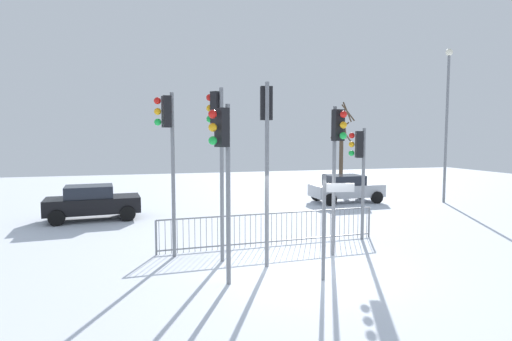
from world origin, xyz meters
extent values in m
plane|color=silver|center=(0.00, 0.00, 0.00)|extent=(60.00, 60.00, 0.00)
cylinder|color=slate|center=(1.42, 0.94, 2.21)|extent=(0.11, 0.11, 4.42)
cube|color=black|center=(1.45, 0.78, 3.87)|extent=(0.35, 0.27, 0.90)
sphere|color=red|center=(1.49, 0.53, 4.17)|extent=(0.20, 0.20, 0.20)
sphere|color=orange|center=(1.49, 0.53, 3.87)|extent=(0.20, 0.20, 0.20)
sphere|color=green|center=(1.49, 0.53, 3.57)|extent=(0.20, 0.20, 0.20)
cylinder|color=slate|center=(-3.16, 2.06, 2.40)|extent=(0.11, 0.11, 4.80)
cube|color=black|center=(-3.33, 2.03, 4.25)|extent=(0.27, 0.35, 0.90)
sphere|color=red|center=(-3.57, 1.99, 4.55)|extent=(0.20, 0.20, 0.20)
sphere|color=orange|center=(-3.57, 1.99, 4.25)|extent=(0.20, 0.20, 0.20)
sphere|color=green|center=(-3.57, 1.99, 3.95)|extent=(0.20, 0.20, 0.20)
cylinder|color=slate|center=(-2.07, -0.60, 2.15)|extent=(0.11, 0.11, 4.30)
cube|color=black|center=(-2.22, -0.66, 3.75)|extent=(0.33, 0.38, 0.90)
sphere|color=red|center=(-2.46, -0.76, 4.05)|extent=(0.20, 0.20, 0.20)
sphere|color=orange|center=(-2.46, -0.76, 3.75)|extent=(0.20, 0.20, 0.20)
sphere|color=green|center=(-2.46, -0.76, 3.45)|extent=(0.20, 0.20, 0.20)
cylinder|color=slate|center=(3.25, 2.44, 1.91)|extent=(0.11, 0.11, 3.83)
cube|color=black|center=(3.10, 2.50, 3.28)|extent=(0.31, 0.37, 0.90)
sphere|color=red|center=(2.86, 2.58, 3.58)|extent=(0.20, 0.20, 0.20)
sphere|color=orange|center=(2.86, 2.58, 3.28)|extent=(0.20, 0.20, 0.20)
sphere|color=green|center=(2.86, 2.58, 2.98)|extent=(0.20, 0.20, 0.20)
cylinder|color=slate|center=(-1.88, 1.25, 2.45)|extent=(0.11, 0.11, 4.89)
cube|color=black|center=(-1.98, 1.37, 4.34)|extent=(0.39, 0.38, 0.90)
sphere|color=red|center=(-2.15, 1.56, 4.64)|extent=(0.20, 0.20, 0.20)
sphere|color=orange|center=(-2.15, 1.56, 4.34)|extent=(0.20, 0.20, 0.20)
sphere|color=green|center=(-2.15, 1.56, 4.04)|extent=(0.20, 0.20, 0.20)
cylinder|color=slate|center=(-0.80, 0.44, 2.49)|extent=(0.11, 0.11, 4.99)
cube|color=black|center=(-0.77, 0.60, 4.44)|extent=(0.35, 0.27, 0.90)
sphere|color=red|center=(-0.73, 0.85, 4.74)|extent=(0.20, 0.20, 0.20)
sphere|color=orange|center=(-0.73, 0.85, 4.44)|extent=(0.20, 0.20, 0.20)
sphere|color=green|center=(-0.73, 0.85, 4.14)|extent=(0.20, 0.20, 0.20)
cylinder|color=slate|center=(0.24, -0.94, 1.33)|extent=(0.09, 0.09, 2.65)
cube|color=white|center=(0.63, -1.02, 2.30)|extent=(0.69, 0.17, 0.22)
cube|color=slate|center=(0.00, 2.54, 1.05)|extent=(7.35, 0.38, 0.04)
cube|color=slate|center=(0.00, 2.54, 0.12)|extent=(7.35, 0.38, 0.04)
cylinder|color=slate|center=(-3.59, 2.37, 0.53)|extent=(0.02, 0.02, 1.05)
cylinder|color=slate|center=(-3.41, 2.38, 0.53)|extent=(0.02, 0.02, 1.05)
cylinder|color=slate|center=(-3.23, 2.39, 0.53)|extent=(0.02, 0.02, 1.05)
cylinder|color=slate|center=(-3.05, 2.40, 0.53)|extent=(0.02, 0.02, 1.05)
cylinder|color=slate|center=(-2.87, 2.41, 0.53)|extent=(0.02, 0.02, 1.05)
cylinder|color=slate|center=(-2.69, 2.42, 0.53)|extent=(0.02, 0.02, 1.05)
cylinder|color=slate|center=(-2.51, 2.42, 0.53)|extent=(0.02, 0.02, 1.05)
cylinder|color=slate|center=(-2.33, 2.43, 0.53)|extent=(0.02, 0.02, 1.05)
cylinder|color=slate|center=(-2.15, 2.44, 0.53)|extent=(0.02, 0.02, 1.05)
cylinder|color=slate|center=(-1.97, 2.45, 0.53)|extent=(0.02, 0.02, 1.05)
cylinder|color=slate|center=(-1.79, 2.46, 0.53)|extent=(0.02, 0.02, 1.05)
cylinder|color=slate|center=(-1.62, 2.46, 0.53)|extent=(0.02, 0.02, 1.05)
cylinder|color=slate|center=(-1.44, 2.47, 0.53)|extent=(0.02, 0.02, 1.05)
cylinder|color=slate|center=(-1.26, 2.48, 0.53)|extent=(0.02, 0.02, 1.05)
cylinder|color=slate|center=(-1.08, 2.49, 0.53)|extent=(0.02, 0.02, 1.05)
cylinder|color=slate|center=(-0.90, 2.50, 0.53)|extent=(0.02, 0.02, 1.05)
cylinder|color=slate|center=(-0.72, 2.51, 0.53)|extent=(0.02, 0.02, 1.05)
cylinder|color=slate|center=(-0.54, 2.51, 0.53)|extent=(0.02, 0.02, 1.05)
cylinder|color=slate|center=(-0.36, 2.52, 0.53)|extent=(0.02, 0.02, 1.05)
cylinder|color=slate|center=(-0.18, 2.53, 0.53)|extent=(0.02, 0.02, 1.05)
cylinder|color=slate|center=(0.00, 2.54, 0.53)|extent=(0.02, 0.02, 1.05)
cylinder|color=slate|center=(0.18, 2.55, 0.53)|extent=(0.02, 0.02, 1.05)
cylinder|color=slate|center=(0.35, 2.56, 0.53)|extent=(0.02, 0.02, 1.05)
cylinder|color=slate|center=(0.53, 2.56, 0.53)|extent=(0.02, 0.02, 1.05)
cylinder|color=slate|center=(0.71, 2.57, 0.53)|extent=(0.02, 0.02, 1.05)
cylinder|color=slate|center=(0.89, 2.58, 0.53)|extent=(0.02, 0.02, 1.05)
cylinder|color=slate|center=(1.07, 2.59, 0.53)|extent=(0.02, 0.02, 1.05)
cylinder|color=slate|center=(1.25, 2.60, 0.53)|extent=(0.02, 0.02, 1.05)
cylinder|color=slate|center=(1.43, 2.60, 0.53)|extent=(0.02, 0.02, 1.05)
cylinder|color=slate|center=(1.61, 2.61, 0.53)|extent=(0.02, 0.02, 1.05)
cylinder|color=slate|center=(1.79, 2.62, 0.53)|extent=(0.02, 0.02, 1.05)
cylinder|color=slate|center=(1.97, 2.63, 0.53)|extent=(0.02, 0.02, 1.05)
cylinder|color=slate|center=(2.15, 2.64, 0.53)|extent=(0.02, 0.02, 1.05)
cylinder|color=slate|center=(2.32, 2.65, 0.53)|extent=(0.02, 0.02, 1.05)
cylinder|color=slate|center=(2.50, 2.65, 0.53)|extent=(0.02, 0.02, 1.05)
cylinder|color=slate|center=(2.68, 2.66, 0.53)|extent=(0.02, 0.02, 1.05)
cylinder|color=slate|center=(2.86, 2.67, 0.53)|extent=(0.02, 0.02, 1.05)
cylinder|color=slate|center=(3.04, 2.68, 0.53)|extent=(0.02, 0.02, 1.05)
cylinder|color=slate|center=(3.22, 2.69, 0.53)|extent=(0.02, 0.02, 1.05)
cylinder|color=slate|center=(3.40, 2.70, 0.53)|extent=(0.02, 0.02, 1.05)
cylinder|color=slate|center=(3.58, 2.70, 0.53)|extent=(0.02, 0.02, 1.05)
cylinder|color=slate|center=(-3.68, 2.37, 0.53)|extent=(0.06, 0.06, 1.05)
cylinder|color=slate|center=(3.67, 2.71, 0.53)|extent=(0.06, 0.06, 1.05)
cube|color=black|center=(-6.09, 8.54, 0.65)|extent=(3.93, 2.02, 0.65)
cube|color=#1E232D|center=(-6.24, 8.53, 1.20)|extent=(2.02, 1.66, 0.55)
cylinder|color=black|center=(-4.82, 9.50, 0.32)|extent=(0.66, 0.27, 0.64)
cylinder|color=black|center=(-4.67, 7.81, 0.32)|extent=(0.66, 0.27, 0.64)
cylinder|color=black|center=(-7.51, 9.27, 0.32)|extent=(0.66, 0.27, 0.64)
cylinder|color=black|center=(-7.36, 7.58, 0.32)|extent=(0.66, 0.27, 0.64)
cube|color=#B2B5BA|center=(6.58, 9.97, 0.65)|extent=(3.81, 1.73, 0.65)
cube|color=#1E232D|center=(6.43, 9.97, 1.20)|extent=(1.91, 1.52, 0.55)
cylinder|color=black|center=(7.93, 10.83, 0.32)|extent=(0.64, 0.23, 0.64)
cylinder|color=black|center=(7.94, 9.13, 0.32)|extent=(0.64, 0.23, 0.64)
cylinder|color=black|center=(5.23, 10.81, 0.32)|extent=(0.64, 0.23, 0.64)
cylinder|color=black|center=(5.24, 9.11, 0.32)|extent=(0.64, 0.23, 0.64)
cylinder|color=slate|center=(11.62, 8.48, 3.92)|extent=(0.14, 0.14, 7.84)
sphere|color=#F2EACC|center=(11.62, 8.48, 7.95)|extent=(0.36, 0.36, 0.36)
cylinder|color=#473828|center=(11.00, 19.30, 2.61)|extent=(0.31, 0.31, 5.21)
cylinder|color=#473828|center=(11.19, 19.99, 4.04)|extent=(1.47, 0.51, 1.34)
cylinder|color=#473828|center=(11.28, 18.85, 3.53)|extent=(1.01, 0.68, 0.87)
cylinder|color=#473828|center=(11.24, 19.12, 3.90)|extent=(0.50, 0.62, 1.03)
cylinder|color=#473828|center=(11.21, 18.66, 5.35)|extent=(1.38, 0.55, 1.24)
cylinder|color=#473828|center=(11.22, 18.84, 5.41)|extent=(1.05, 0.59, 1.51)
camera|label=1|loc=(-4.01, -10.14, 3.55)|focal=29.02mm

